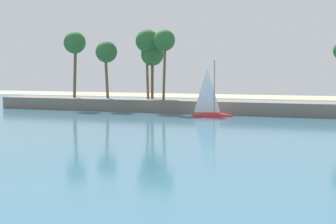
# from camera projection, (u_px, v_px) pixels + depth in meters

# --- Properties ---
(sea) EXTENTS (220.00, 103.01, 0.06)m
(sea) POSITION_uv_depth(u_px,v_px,m) (333.00, 125.00, 59.32)
(sea) COLOR #386B84
(sea) RESTS_ON ground
(palm_headland) EXTENTS (101.90, 6.27, 12.09)m
(palm_headland) POSITION_uv_depth(u_px,v_px,m) (323.00, 96.00, 70.68)
(palm_headland) COLOR slate
(palm_headland) RESTS_ON ground
(sailboat_near_shore) EXTENTS (5.59, 2.95, 7.77)m
(sailboat_near_shore) POSITION_uv_depth(u_px,v_px,m) (211.00, 111.00, 70.18)
(sailboat_near_shore) COLOR red
(sailboat_near_shore) RESTS_ON sea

